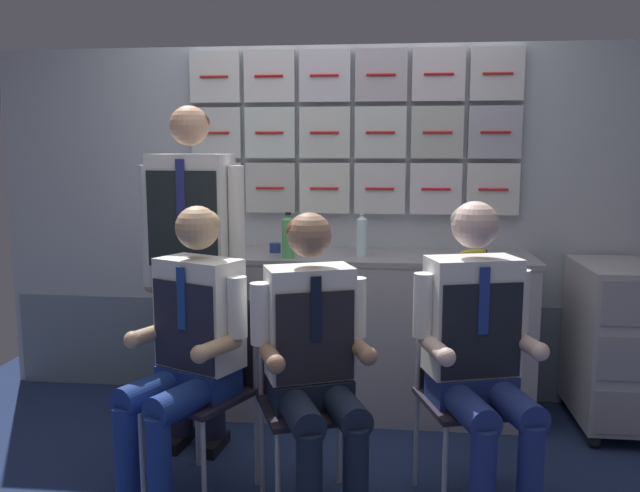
# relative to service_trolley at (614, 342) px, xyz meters

# --- Properties ---
(galley_bulkhead) EXTENTS (4.20, 0.14, 2.15)m
(galley_bulkhead) POSITION_rel_service_trolley_xyz_m (-1.57, 0.38, 0.63)
(galley_bulkhead) COLOR #ADB4BF
(galley_bulkhead) RESTS_ON ground
(galley_counter) EXTENTS (1.95, 0.53, 0.94)m
(galley_counter) POSITION_rel_service_trolley_xyz_m (-1.38, 0.10, -0.02)
(galley_counter) COLOR #9A979F
(galley_counter) RESTS_ON ground
(service_trolley) EXTENTS (0.40, 0.65, 0.92)m
(service_trolley) POSITION_rel_service_trolley_xyz_m (0.00, 0.00, 0.00)
(service_trolley) COLOR black
(service_trolley) RESTS_ON ground
(folding_chair_left) EXTENTS (0.53, 0.53, 0.87)m
(folding_chair_left) POSITION_rel_service_trolley_xyz_m (-2.02, -0.84, 0.05)
(folding_chair_left) COLOR #A8AAAF
(folding_chair_left) RESTS_ON ground
(crew_member_left) EXTENTS (0.58, 0.69, 1.30)m
(crew_member_left) POSITION_rel_service_trolley_xyz_m (-2.09, -0.99, 0.23)
(crew_member_left) COLOR black
(crew_member_left) RESTS_ON ground
(folding_chair_right) EXTENTS (0.52, 0.52, 0.87)m
(folding_chair_right) POSITION_rel_service_trolley_xyz_m (-1.59, -0.93, 0.05)
(folding_chair_right) COLOR #A8AAAF
(folding_chair_right) RESTS_ON ground
(crew_member_right) EXTENTS (0.55, 0.68, 1.29)m
(crew_member_right) POSITION_rel_service_trolley_xyz_m (-1.53, -1.08, 0.22)
(crew_member_right) COLOR black
(crew_member_right) RESTS_ON ground
(folding_chair_by_counter) EXTENTS (0.50, 0.50, 0.87)m
(folding_chair_by_counter) POSITION_rel_service_trolley_xyz_m (-0.90, -0.79, 0.05)
(folding_chair_by_counter) COLOR #A8AAAF
(folding_chair_by_counter) RESTS_ON ground
(crew_member_by_counter) EXTENTS (0.54, 0.70, 1.33)m
(crew_member_by_counter) POSITION_rel_service_trolley_xyz_m (-0.85, -0.95, 0.25)
(crew_member_by_counter) COLOR black
(crew_member_by_counter) RESTS_ON ground
(crew_member_standing) EXTENTS (0.55, 0.30, 1.75)m
(crew_member_standing) POSITION_rel_service_trolley_xyz_m (-2.21, -0.47, 0.56)
(crew_member_standing) COLOR black
(crew_member_standing) RESTS_ON ground
(water_bottle_tall) EXTENTS (0.07, 0.07, 0.26)m
(water_bottle_tall) POSITION_rel_service_trolley_xyz_m (-1.79, -0.07, 0.56)
(water_bottle_tall) COLOR #4CA355
(water_bottle_tall) RESTS_ON galley_counter
(water_bottle_clear) EXTENTS (0.06, 0.06, 0.25)m
(water_bottle_clear) POSITION_rel_service_trolley_xyz_m (-1.39, 0.04, 0.56)
(water_bottle_clear) COLOR silver
(water_bottle_clear) RESTS_ON galley_counter
(coffee_cup_spare) EXTENTS (0.06, 0.06, 0.06)m
(coffee_cup_spare) POSITION_rel_service_trolley_xyz_m (-2.21, -0.06, 0.48)
(coffee_cup_spare) COLOR white
(coffee_cup_spare) RESTS_ON galley_counter
(paper_cup_tan) EXTENTS (0.07, 0.07, 0.06)m
(paper_cup_tan) POSITION_rel_service_trolley_xyz_m (-1.90, 0.11, 0.47)
(paper_cup_tan) COLOR navy
(paper_cup_tan) RESTS_ON galley_counter
(snack_banana) EXTENTS (0.17, 0.10, 0.04)m
(snack_banana) POSITION_rel_service_trolley_xyz_m (-0.76, 0.12, 0.46)
(snack_banana) COLOR yellow
(snack_banana) RESTS_ON galley_counter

